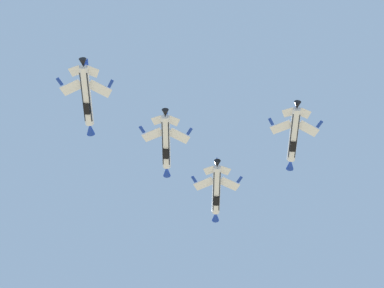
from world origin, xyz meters
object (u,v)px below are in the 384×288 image
(fighter_jet_lead, at_px, (216,191))
(fighter_jet_left_wing, at_px, (166,143))
(fighter_jet_right_wing, at_px, (294,136))
(fighter_jet_left_outer, at_px, (87,97))

(fighter_jet_lead, height_order, fighter_jet_left_wing, fighter_jet_left_wing)
(fighter_jet_right_wing, bearing_deg, fighter_jet_left_wing, 175.97)
(fighter_jet_left_wing, relative_size, fighter_jet_left_outer, 1.00)
(fighter_jet_right_wing, distance_m, fighter_jet_left_outer, 41.11)
(fighter_jet_left_outer, bearing_deg, fighter_jet_lead, 43.52)
(fighter_jet_right_wing, bearing_deg, fighter_jet_lead, 138.86)
(fighter_jet_lead, bearing_deg, fighter_jet_right_wing, -41.14)
(fighter_jet_left_wing, distance_m, fighter_jet_left_outer, 18.90)
(fighter_jet_lead, relative_size, fighter_jet_right_wing, 1.00)
(fighter_jet_lead, distance_m, fighter_jet_left_wing, 15.40)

